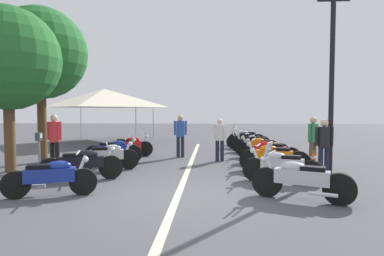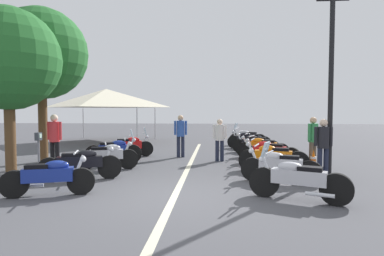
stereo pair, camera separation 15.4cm
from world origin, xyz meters
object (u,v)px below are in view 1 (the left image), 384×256
Objects in this scene: motorcycle_right_row_3 at (269,152)px; motorcycle_right_row_6 at (248,140)px; motorcycle_left_row_1 at (82,164)px; traffic_cone_1 at (65,163)px; bystander_2 at (220,137)px; bystander_4 at (313,137)px; motorcycle_left_row_0 at (51,177)px; motorcycle_right_row_4 at (262,147)px; motorcycle_left_row_3 at (114,150)px; motorcycle_right_row_5 at (254,143)px; street_lamp_twin_globe at (332,51)px; parking_meter at (39,147)px; roadside_tree_1 at (40,54)px; motorcycle_left_row_2 at (108,156)px; motorcycle_left_row_4 at (129,146)px; motorcycle_right_row_2 at (273,157)px; motorcycle_right_row_7 at (246,137)px; event_tent at (104,98)px; motorcycle_right_row_0 at (300,178)px; bystander_0 at (54,137)px; bystander_3 at (324,143)px; traffic_cone_0 at (314,159)px; motorcycle_right_row_1 at (282,166)px; bystander_1 at (180,133)px; roadside_tree_0 at (7,59)px.

motorcycle_right_row_3 is 4.67m from motorcycle_right_row_6.
traffic_cone_1 is (1.04, 0.97, -0.17)m from motorcycle_left_row_1.
bystander_2 is 3.26m from bystander_4.
motorcycle_left_row_0 is 0.95× the size of motorcycle_right_row_4.
motorcycle_right_row_5 is at bearing 16.63° from motorcycle_left_row_3.
motorcycle_left_row_0 is 0.36× the size of street_lamp_twin_globe.
parking_meter is 0.23× the size of roadside_tree_1.
motorcycle_right_row_5 is (4.40, -5.21, -0.01)m from motorcycle_left_row_2.
motorcycle_left_row_1 is 3.44× the size of traffic_cone_1.
motorcycle_right_row_6 is at bearing -63.99° from motorcycle_right_row_3.
motorcycle_left_row_4 is 0.93× the size of motorcycle_right_row_2.
traffic_cone_1 is (-8.02, 6.33, -0.18)m from motorcycle_right_row_7.
parking_meter is 10.68m from event_tent.
bystander_0 reaches higher than motorcycle_right_row_0.
traffic_cone_0 is at bearing -9.87° from bystander_3.
motorcycle_left_row_4 is (2.97, 0.07, 0.01)m from motorcycle_left_row_2.
traffic_cone_0 is 0.37× the size of bystander_4.
bystander_2 reaches higher than traffic_cone_0.
motorcycle_right_row_0 is at bearing 111.26° from motorcycle_right_row_3.
event_tent reaches higher than traffic_cone_0.
motorcycle_right_row_1 is (1.69, 0.03, -0.02)m from motorcycle_right_row_0.
motorcycle_left_row_2 is at bearing 67.75° from motorcycle_right_row_6.
bystander_0 is 8.37m from bystander_3.
motorcycle_right_row_5 is at bearing -66.64° from motorcycle_right_row_0.
street_lamp_twin_globe is (-3.37, -1.45, 3.16)m from motorcycle_right_row_4.
roadside_tree_1 is at bearing 111.97° from motorcycle_left_row_1.
motorcycle_right_row_7 is (7.49, 0.06, 0.00)m from motorcycle_right_row_2.
event_tent is at bearing 92.35° from motorcycle_left_row_2.
motorcycle_right_row_7 is 5.71m from bystander_2.
motorcycle_right_row_3 is at bearing 52.78° from bystander_1.
traffic_cone_0 is at bearing 124.09° from motorcycle_right_row_7.
street_lamp_twin_globe reaches higher than motorcycle_right_row_6.
motorcycle_right_row_3 is at bearing 69.75° from bystander_2.
motorcycle_left_row_3 is (2.87, -0.01, 0.01)m from motorcycle_left_row_1.
motorcycle_right_row_0 is at bearing 73.68° from bystander_0.
motorcycle_left_row_4 is 1.19× the size of bystander_3.
bystander_3 is (0.87, -7.99, 0.07)m from parking_meter.
bystander_3 is (2.64, -6.76, 0.53)m from motorcycle_left_row_0.
bystander_4 is 0.30× the size of roadside_tree_1.
motorcycle_right_row_6 is 10.74m from roadside_tree_0.
bystander_0 is 1.05× the size of bystander_4.
motorcycle_right_row_0 reaches higher than motorcycle_right_row_2.
motorcycle_right_row_6 is 3.45× the size of traffic_cone_0.
traffic_cone_1 is 9.96m from event_tent.
traffic_cone_0 is 5.17m from bystander_1.
roadside_tree_1 reaches higher than motorcycle_left_row_4.
motorcycle_right_row_2 reaches higher than motorcycle_right_row_5.
street_lamp_twin_globe reaches higher than motorcycle_right_row_0.
motorcycle_right_row_2 is 1.19× the size of bystander_0.
bystander_3 is (-1.88, -6.73, 0.50)m from motorcycle_left_row_3.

